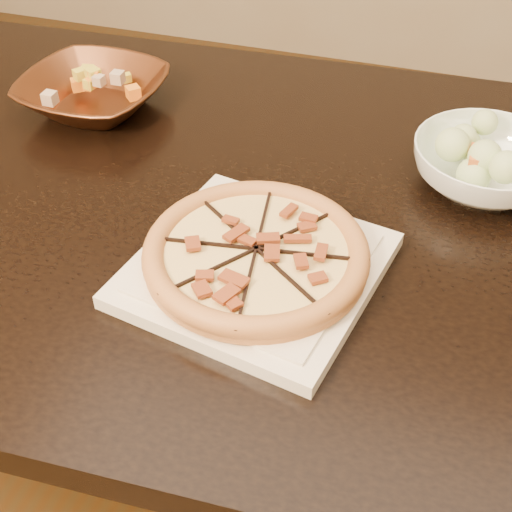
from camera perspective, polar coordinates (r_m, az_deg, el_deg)
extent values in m
cube|color=black|center=(0.96, -3.79, 3.99)|extent=(1.35, 0.90, 0.04)
cylinder|color=black|center=(1.67, -18.02, 4.10)|extent=(0.07, 0.07, 0.71)
cube|color=beige|center=(0.82, 0.00, -1.09)|extent=(0.31, 0.31, 0.02)
cube|color=beige|center=(0.82, 0.00, -0.52)|extent=(0.26, 0.26, 0.00)
cylinder|color=#CB844F|center=(0.81, 0.00, -0.11)|extent=(0.25, 0.25, 0.01)
torus|color=#CB844F|center=(0.81, 0.00, 0.32)|extent=(0.26, 0.26, 0.03)
cylinder|color=#F1DD94|center=(0.81, 0.00, 0.27)|extent=(0.21, 0.21, 0.01)
cube|color=black|center=(0.80, 0.00, 0.53)|extent=(0.04, 0.25, 0.01)
cube|color=black|center=(0.80, 0.00, 0.53)|extent=(0.21, 0.16, 0.01)
cube|color=black|center=(0.80, 0.00, 0.53)|extent=(0.25, 0.04, 0.01)
cube|color=black|center=(0.80, 0.00, 0.53)|extent=(0.16, 0.21, 0.01)
cube|color=#A3461E|center=(0.80, 1.31, 0.56)|extent=(0.03, 0.02, 0.00)
cube|color=#A3461E|center=(0.81, 2.95, 1.06)|extent=(0.03, 0.02, 0.00)
cube|color=#A3461E|center=(0.83, 3.94, 2.23)|extent=(0.03, 0.03, 0.00)
cube|color=#A3461E|center=(0.82, 1.13, 1.61)|extent=(0.02, 0.03, 0.00)
cube|color=#A3461E|center=(0.84, 1.11, 2.79)|extent=(0.01, 0.02, 0.00)
cube|color=#A3461E|center=(0.86, -0.07, 3.91)|extent=(0.02, 0.03, 0.00)
cube|color=#A3461E|center=(0.82, -0.81, 2.09)|extent=(0.03, 0.03, 0.00)
cube|color=#A3461E|center=(0.83, -2.54, 2.62)|extent=(0.03, 0.02, 0.00)
cube|color=#A3461E|center=(0.83, -4.84, 2.46)|extent=(0.03, 0.02, 0.00)
cube|color=#A3461E|center=(0.81, -2.79, 0.99)|extent=(0.03, 0.02, 0.00)
cube|color=#A3461E|center=(0.79, -4.52, 0.13)|extent=(0.03, 0.02, 0.00)
cube|color=#A3461E|center=(0.79, -1.43, 0.14)|extent=(0.03, 0.03, 0.00)
cube|color=#A3461E|center=(0.77, -2.19, -1.07)|extent=(0.02, 0.03, 0.00)
cube|color=#A3461E|center=(0.75, -1.77, -2.65)|extent=(0.01, 0.02, 0.00)
cube|color=#A3461E|center=(0.78, 0.03, -0.76)|extent=(0.02, 0.03, 0.00)
cube|color=#A3461E|center=(0.76, 1.44, -1.79)|extent=(0.03, 0.03, 0.00)
cube|color=#A3461E|center=(0.76, 3.85, -2.23)|extent=(0.03, 0.02, 0.00)
cube|color=#A3461E|center=(0.79, 2.36, -0.17)|extent=(0.03, 0.02, 0.00)
imported|color=brown|center=(1.15, -12.86, 12.59)|extent=(0.23, 0.23, 0.05)
cube|color=tan|center=(1.13, -13.17, 14.36)|extent=(0.03, 0.03, 0.03)
cube|color=orange|center=(1.13, -12.43, 14.44)|extent=(0.03, 0.03, 0.03)
cube|color=gold|center=(1.14, -11.79, 14.77)|extent=(0.03, 0.03, 0.03)
cube|color=tan|center=(1.16, -11.62, 15.24)|extent=(0.03, 0.03, 0.03)
cube|color=orange|center=(1.14, -13.03, 14.55)|extent=(0.03, 0.03, 0.03)
cube|color=gold|center=(1.15, -13.23, 14.85)|extent=(0.03, 0.03, 0.03)
cube|color=tan|center=(1.17, -14.01, 14.97)|extent=(0.03, 0.03, 0.03)
cube|color=orange|center=(1.14, -13.23, 14.38)|extent=(0.03, 0.03, 0.03)
cube|color=gold|center=(1.14, -13.96, 14.35)|extent=(0.03, 0.03, 0.03)
cube|color=tan|center=(1.13, -14.72, 14.05)|extent=(0.03, 0.03, 0.03)
cube|color=orange|center=(1.12, -15.14, 13.54)|extent=(0.03, 0.03, 0.03)
cube|color=gold|center=(1.13, -13.44, 14.15)|extent=(0.03, 0.03, 0.03)
cube|color=tan|center=(1.11, -13.37, 13.80)|extent=(0.03, 0.03, 0.03)
cube|color=orange|center=(1.10, -12.65, 13.57)|extent=(0.03, 0.03, 0.03)
cube|color=gold|center=(1.13, -13.08, 14.33)|extent=(0.03, 0.03, 0.03)
imported|color=white|center=(1.00, 17.88, 6.89)|extent=(0.23, 0.23, 0.06)
sphere|color=#CEE192|center=(0.97, 18.48, 9.23)|extent=(0.04, 0.04, 0.04)
sphere|color=#CEE192|center=(0.98, 19.33, 9.40)|extent=(0.04, 0.04, 0.04)
sphere|color=#CEE192|center=(1.00, 18.96, 10.20)|extent=(0.04, 0.04, 0.04)
sphere|color=#CEE192|center=(0.98, 18.21, 9.56)|extent=(0.04, 0.04, 0.04)
sphere|color=#CEE192|center=(0.98, 16.94, 9.85)|extent=(0.04, 0.04, 0.04)
sphere|color=#CEE192|center=(0.97, 18.35, 9.23)|extent=(0.04, 0.04, 0.04)
sphere|color=#CEE192|center=(0.96, 17.80, 8.82)|extent=(0.04, 0.04, 0.04)
sphere|color=#CEE192|center=(0.94, 18.75, 7.96)|extent=(0.04, 0.04, 0.04)
sphere|color=#CEE192|center=(0.97, 19.02, 8.87)|extent=(0.04, 0.04, 0.04)
cube|color=#D25F22|center=(1.00, 19.74, 9.08)|extent=(0.02, 0.02, 0.01)
cube|color=#D25F22|center=(0.96, 16.94, 8.48)|extent=(0.02, 0.02, 0.01)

